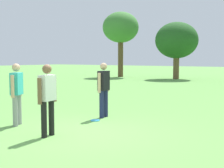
{
  "coord_description": "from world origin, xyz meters",
  "views": [
    {
      "loc": [
        4.71,
        -5.47,
        1.78
      ],
      "look_at": [
        -0.6,
        2.18,
        1.0
      ],
      "focal_mm": 49.67,
      "sensor_mm": 36.0,
      "label": 1
    }
  ],
  "objects": [
    {
      "name": "tree_tall_left",
      "position": [
        -11.53,
        19.35,
        4.63
      ],
      "size": [
        3.42,
        3.42,
        6.16
      ],
      "color": "brown",
      "rests_on": "ground"
    },
    {
      "name": "tree_broad_center",
      "position": [
        -5.94,
        19.54,
        3.28
      ],
      "size": [
        3.64,
        3.64,
        4.86
      ],
      "color": "brown",
      "rests_on": "ground"
    },
    {
      "name": "person_catcher",
      "position": [
        -0.45,
        -0.6,
        0.94
      ],
      "size": [
        0.26,
        0.61,
        1.64
      ],
      "color": "black",
      "rests_on": "ground"
    },
    {
      "name": "ground_plane",
      "position": [
        0.0,
        0.0,
        0.0
      ],
      "size": [
        120.0,
        120.0,
        0.0
      ],
      "primitive_type": "plane",
      "color": "#609947"
    },
    {
      "name": "person_bystander",
      "position": [
        -1.97,
        -0.25,
        0.94
      ],
      "size": [
        0.38,
        0.54,
        1.64
      ],
      "color": "gray",
      "rests_on": "ground"
    },
    {
      "name": "person_thrower",
      "position": [
        -0.75,
        1.96,
        0.94
      ],
      "size": [
        0.26,
        0.61,
        1.64
      ],
      "color": "#1E234C",
      "rests_on": "ground"
    },
    {
      "name": "frisbee",
      "position": [
        -0.64,
        1.4,
        0.01
      ],
      "size": [
        0.26,
        0.26,
        0.03
      ],
      "primitive_type": "cylinder",
      "color": "#2D9EDB",
      "rests_on": "ground"
    }
  ]
}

